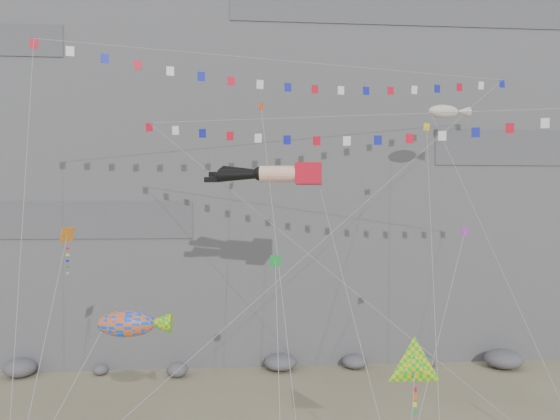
{
  "coord_description": "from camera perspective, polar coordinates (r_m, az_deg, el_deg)",
  "views": [
    {
      "loc": [
        -3.74,
        -26.1,
        13.22
      ],
      "look_at": [
        -0.72,
        9.0,
        12.85
      ],
      "focal_mm": 35.0,
      "sensor_mm": 36.0,
      "label": 1
    }
  ],
  "objects": [
    {
      "name": "cliff",
      "position": [
        59.4,
        -1.23,
        12.03
      ],
      "size": [
        80.0,
        28.0,
        50.0
      ],
      "primitive_type": "cube",
      "color": "slate",
      "rests_on": "ground"
    },
    {
      "name": "talus_boulders",
      "position": [
        45.07,
        0.04,
        -15.67
      ],
      "size": [
        60.0,
        3.0,
        1.2
      ],
      "primitive_type": null,
      "color": "slate",
      "rests_on": "ground"
    },
    {
      "name": "legs_kite",
      "position": [
        32.11,
        -0.35,
        3.75
      ],
      "size": [
        8.26,
        15.58,
        20.33
      ],
      "rotation": [
        0.0,
        0.0,
        -0.17
      ],
      "color": "red",
      "rests_on": "ground"
    },
    {
      "name": "flag_banner_upper",
      "position": [
        36.33,
        2.23,
        15.14
      ],
      "size": [
        30.7,
        15.71,
        28.79
      ],
      "color": "red",
      "rests_on": "ground"
    },
    {
      "name": "flag_banner_lower",
      "position": [
        32.85,
        8.63,
        9.7
      ],
      "size": [
        25.92,
        11.31,
        21.72
      ],
      "color": "red",
      "rests_on": "ground"
    },
    {
      "name": "harlequin_kite",
      "position": [
        30.05,
        -21.36,
        -2.54
      ],
      "size": [
        1.62,
        7.96,
        13.6
      ],
      "color": "red",
      "rests_on": "ground"
    },
    {
      "name": "fish_windsock",
      "position": [
        26.51,
        -15.76,
        -11.38
      ],
      "size": [
        6.63,
        4.04,
        9.58
      ],
      "color": "#FC570C",
      "rests_on": "ground"
    },
    {
      "name": "delta_kite",
      "position": [
        23.63,
        13.94,
        -15.67
      ],
      "size": [
        2.58,
        2.66,
        8.06
      ],
      "color": "yellow",
      "rests_on": "ground"
    },
    {
      "name": "blimp_windsock",
      "position": [
        41.46,
        16.73,
        9.75
      ],
      "size": [
        3.69,
        16.04,
        25.02
      ],
      "color": "beige",
      "rests_on": "ground"
    },
    {
      "name": "small_kite_a",
      "position": [
        34.09,
        -1.9,
        9.97
      ],
      "size": [
        1.84,
        13.29,
        23.09
      ],
      "color": "#FF5215",
      "rests_on": "ground"
    },
    {
      "name": "small_kite_b",
      "position": [
        32.48,
        18.65,
        -2.57
      ],
      "size": [
        7.62,
        9.69,
        16.36
      ],
      "color": "purple",
      "rests_on": "ground"
    },
    {
      "name": "small_kite_c",
      "position": [
        26.47,
        -0.5,
        -5.58
      ],
      "size": [
        1.15,
        7.0,
        12.21
      ],
      "color": "#179534",
      "rests_on": "ground"
    },
    {
      "name": "small_kite_d",
      "position": [
        37.06,
        15.09,
        7.67
      ],
      "size": [
        5.41,
        16.01,
        24.42
      ],
      "color": "yellow",
      "rests_on": "ground"
    }
  ]
}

